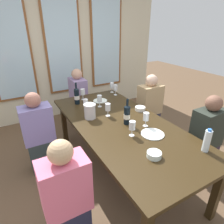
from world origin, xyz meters
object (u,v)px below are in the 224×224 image
object	(u,v)px
wine_glass_0	(108,107)
white_plate_0	(153,134)
white_plate_1	(100,101)
wine_glass_7	(99,99)
water_bottle	(207,141)
wine_glass_3	(112,86)
wine_glass_6	(146,117)
wine_glass_1	(83,92)
seated_person_2	(67,201)
dining_table	(122,128)
wine_glass_5	(86,103)
wine_bottle_0	(127,115)
seated_person_0	(39,135)
wine_glass_4	(132,126)
seated_person_1	(149,108)
tasting_bowl_0	(140,109)
wine_bottle_1	(77,96)
tasting_bowl_1	(154,155)
seated_person_3	(205,139)
wine_glass_2	(116,88)
seated_person_4	(79,100)
metal_pitcher	(90,111)

from	to	relation	value
wine_glass_0	white_plate_0	bearing A→B (deg)	-72.35
white_plate_1	wine_glass_7	bearing A→B (deg)	-118.21
water_bottle	wine_glass_3	distance (m)	1.91
wine_glass_6	wine_glass_0	bearing A→B (deg)	119.04
wine_glass_1	white_plate_1	bearing A→B (deg)	-43.30
wine_glass_7	white_plate_1	bearing A→B (deg)	61.79
white_plate_1	seated_person_2	size ratio (longest dim) A/B	0.19
dining_table	wine_glass_5	distance (m)	0.62
white_plate_0	seated_person_2	world-z (taller)	seated_person_2
wine_bottle_0	seated_person_0	size ratio (longest dim) A/B	0.29
white_plate_1	wine_glass_4	xyz separation A→B (m)	(-0.15, -1.08, 0.11)
wine_glass_3	seated_person_1	distance (m)	0.75
tasting_bowl_0	white_plate_1	bearing A→B (deg)	119.36
dining_table	wine_bottle_1	xyz separation A→B (m)	(-0.26, 0.85, 0.19)
seated_person_0	seated_person_2	xyz separation A→B (m)	(0.00, -1.17, 0.00)
white_plate_1	wine_bottle_1	distance (m)	0.38
tasting_bowl_1	seated_person_3	xyz separation A→B (m)	(0.99, 0.15, -0.24)
tasting_bowl_1	seated_person_3	size ratio (longest dim) A/B	0.12
wine_bottle_1	seated_person_2	bearing A→B (deg)	-114.02
wine_glass_5	seated_person_2	size ratio (longest dim) A/B	0.16
white_plate_0	wine_glass_7	xyz separation A→B (m)	(-0.16, 0.98, 0.12)
wine_glass_2	seated_person_0	distance (m)	1.41
wine_glass_3	seated_person_4	xyz separation A→B (m)	(-0.45, 0.47, -0.34)
wine_glass_3	seated_person_4	bearing A→B (deg)	134.13
metal_pitcher	wine_bottle_1	xyz separation A→B (m)	(0.02, 0.53, 0.03)
wine_bottle_1	seated_person_1	xyz separation A→B (m)	(1.15, -0.31, -0.34)
dining_table	seated_person_4	world-z (taller)	seated_person_4
tasting_bowl_1	seated_person_3	bearing A→B (deg)	8.78
white_plate_1	tasting_bowl_1	bearing A→B (deg)	-97.12
tasting_bowl_0	seated_person_4	bearing A→B (deg)	107.75
wine_glass_1	wine_glass_4	size ratio (longest dim) A/B	1.00
wine_bottle_0	water_bottle	distance (m)	0.90
water_bottle	metal_pitcher	bearing A→B (deg)	119.61
wine_glass_1	seated_person_3	bearing A→B (deg)	-56.43
wine_glass_0	seated_person_2	size ratio (longest dim) A/B	0.16
tasting_bowl_0	wine_glass_1	distance (m)	0.95
white_plate_0	wine_glass_1	bearing A→B (deg)	101.09
seated_person_1	seated_person_4	distance (m)	1.32
seated_person_0	seated_person_4	size ratio (longest dim) A/B	1.00
wine_glass_0	wine_glass_1	size ratio (longest dim) A/B	1.00
wine_glass_0	wine_glass_5	xyz separation A→B (m)	(-0.19, 0.28, 0.00)
seated_person_1	seated_person_3	world-z (taller)	same
wine_glass_7	wine_glass_1	bearing A→B (deg)	104.79
wine_glass_1	seated_person_3	distance (m)	1.86
wine_glass_3	tasting_bowl_0	bearing A→B (deg)	-92.07
wine_bottle_0	wine_bottle_1	bearing A→B (deg)	108.52
white_plate_0	wine_glass_5	world-z (taller)	wine_glass_5
wine_glass_3	seated_person_3	distance (m)	1.69
wine_glass_5	seated_person_4	distance (m)	1.06
wine_bottle_1	wine_glass_1	world-z (taller)	wine_bottle_1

